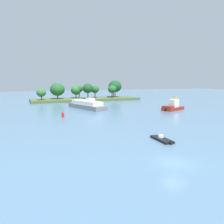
# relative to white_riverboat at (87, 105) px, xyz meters

# --- Properties ---
(ground_plane) EXTENTS (400.00, 400.00, 0.00)m
(ground_plane) POSITION_rel_white_riverboat_xyz_m (-4.90, -54.24, -1.34)
(ground_plane) COLOR slate
(treeline_island) EXTENTS (52.91, 16.25, 9.98)m
(treeline_island) POSITION_rel_white_riverboat_xyz_m (9.79, 32.17, 2.08)
(treeline_island) COLOR #4C6038
(treeline_island) RESTS_ON ground
(white_riverboat) EXTENTS (9.74, 18.64, 5.34)m
(white_riverboat) POSITION_rel_white_riverboat_xyz_m (0.00, 0.00, 0.00)
(white_riverboat) COLOR slate
(white_riverboat) RESTS_ON ground
(tugboat) EXTENTS (9.33, 6.42, 4.83)m
(tugboat) POSITION_rel_white_riverboat_xyz_m (25.61, -14.84, -0.12)
(tugboat) COLOR maroon
(tugboat) RESTS_ON ground
(fishing_skiff) EXTENTS (1.99, 5.22, 0.88)m
(fishing_skiff) POSITION_rel_white_riverboat_xyz_m (-0.24, -45.19, -1.12)
(fishing_skiff) COLOR black
(fishing_skiff) RESTS_ON ground
(channel_buoy_red) EXTENTS (0.70, 0.70, 1.90)m
(channel_buoy_red) POSITION_rel_white_riverboat_xyz_m (-11.16, -15.51, -0.53)
(channel_buoy_red) COLOR red
(channel_buoy_red) RESTS_ON ground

